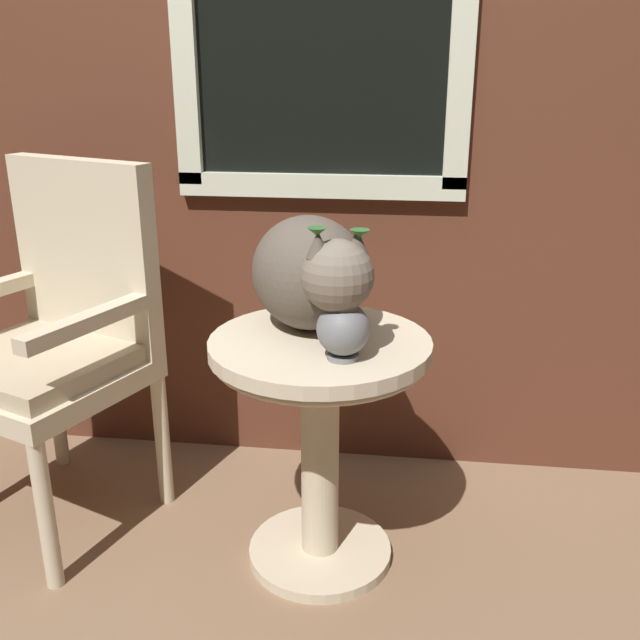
{
  "coord_description": "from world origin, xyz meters",
  "views": [
    {
      "loc": [
        0.36,
        -1.52,
        1.26
      ],
      "look_at": [
        0.15,
        0.09,
        0.68
      ],
      "focal_mm": 40.08,
      "sensor_mm": 36.0,
      "label": 1
    }
  ],
  "objects": [
    {
      "name": "ground_plane",
      "position": [
        0.0,
        0.0,
        0.0
      ],
      "size": [
        6.0,
        6.0,
        0.0
      ],
      "primitive_type": "plane",
      "color": "#7F6047"
    },
    {
      "name": "back_wall",
      "position": [
        0.0,
        0.66,
        1.31
      ],
      "size": [
        4.0,
        0.07,
        2.6
      ],
      "color": "#562D1E",
      "rests_on": "ground_plane"
    },
    {
      "name": "wicker_side_table",
      "position": [
        0.15,
        0.09,
        0.45
      ],
      "size": [
        0.55,
        0.55,
        0.63
      ],
      "color": "beige",
      "rests_on": "ground_plane"
    },
    {
      "name": "wicker_chair",
      "position": [
        -0.61,
        0.24,
        0.56
      ],
      "size": [
        0.64,
        0.63,
        1.02
      ],
      "color": "beige",
      "rests_on": "ground_plane"
    },
    {
      "name": "cat",
      "position": [
        0.12,
        0.16,
        0.78
      ],
      "size": [
        0.4,
        0.63,
        0.29
      ],
      "color": "brown",
      "rests_on": "wicker_side_table"
    },
    {
      "name": "pewter_vase_with_ivy",
      "position": [
        0.22,
        -0.03,
        0.72
      ],
      "size": [
        0.14,
        0.12,
        0.3
      ],
      "color": "slate",
      "rests_on": "wicker_side_table"
    }
  ]
}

